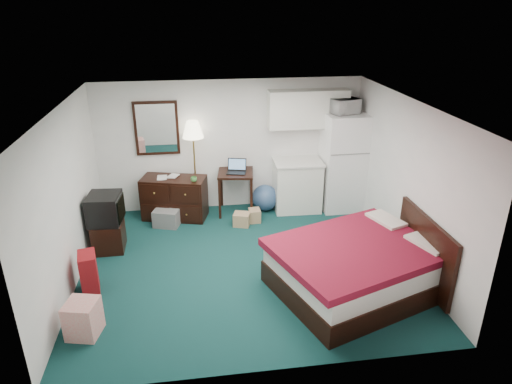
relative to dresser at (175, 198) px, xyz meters
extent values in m
cube|color=black|center=(1.11, -1.85, -0.40)|extent=(5.00, 4.50, 0.01)
cube|color=white|center=(1.11, -1.85, 2.10)|extent=(5.00, 4.50, 0.01)
cube|color=white|center=(1.11, 0.40, 0.85)|extent=(5.00, 0.01, 2.50)
cube|color=white|center=(1.11, -4.10, 0.85)|extent=(5.00, 0.01, 2.50)
cube|color=white|center=(-1.39, -1.85, 0.85)|extent=(0.01, 4.50, 2.50)
cube|color=white|center=(3.61, -1.85, 0.85)|extent=(0.01, 4.50, 2.50)
sphere|color=#35527D|center=(1.73, 0.08, -0.14)|extent=(0.54, 0.54, 0.51)
imported|color=white|center=(3.19, 0.00, 1.66)|extent=(0.56, 0.43, 0.34)
imported|color=tan|center=(-0.29, 0.02, 0.52)|extent=(0.18, 0.02, 0.24)
imported|color=tan|center=(-0.08, 0.10, 0.52)|extent=(0.17, 0.09, 0.23)
imported|color=#448D40|center=(0.38, -0.24, 0.45)|extent=(0.13, 0.12, 0.11)
camera|label=1|loc=(0.39, -7.96, 3.44)|focal=32.00mm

